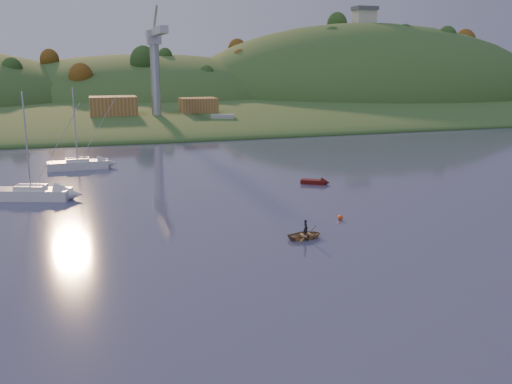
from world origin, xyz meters
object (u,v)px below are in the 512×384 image
object	(u,v)px
sailboat_far	(31,193)
canoe	(306,235)
sailboat_near	(78,164)
red_tender	(319,182)

from	to	relation	value
sailboat_far	canoe	xyz separation A→B (m)	(24.94, -23.09, -0.45)
sailboat_near	canoe	xyz separation A→B (m)	(19.81, -41.22, -0.43)
sailboat_near	sailboat_far	bearing A→B (deg)	-108.02
sailboat_near	red_tender	distance (m)	36.15
canoe	red_tender	world-z (taller)	red_tender
sailboat_far	canoe	size ratio (longest dim) A/B	3.82
sailboat_far	red_tender	world-z (taller)	sailboat_far
canoe	sailboat_near	bearing A→B (deg)	19.47
red_tender	sailboat_near	bearing A→B (deg)	177.85
sailboat_far	canoe	distance (m)	33.99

